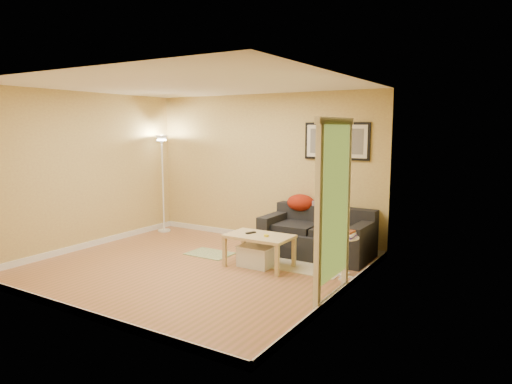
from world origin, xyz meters
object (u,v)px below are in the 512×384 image
coffee_table (259,251)px  book_stack (347,234)px  storage_bin (256,256)px  side_table (345,257)px  sofa (317,232)px  floor_lamp (163,186)px

coffee_table → book_stack: (1.25, 0.20, 0.37)m
coffee_table → storage_bin: (-0.04, -0.01, -0.08)m
coffee_table → side_table: size_ratio=1.69×
sofa → coffee_table: (-0.47, -0.98, -0.14)m
coffee_table → sofa: bearing=67.9°
book_stack → floor_lamp: (-4.04, 0.81, 0.29)m
floor_lamp → sofa: bearing=-0.6°
coffee_table → book_stack: bearing=12.7°
coffee_table → floor_lamp: size_ratio=0.50×
sofa → storage_bin: bearing=-117.8°
storage_bin → side_table: bearing=8.9°
storage_bin → side_table: size_ratio=0.90×
side_table → storage_bin: bearing=-171.1°
book_stack → floor_lamp: floor_lamp is taller
sofa → side_table: sofa is taller
storage_bin → book_stack: (1.30, 0.20, 0.45)m
book_stack → side_table: bearing=-177.9°
sofa → side_table: bearing=-45.7°
sofa → coffee_table: sofa is taller
sofa → book_stack: size_ratio=6.52×
sofa → side_table: (0.76, -0.78, -0.09)m
side_table → book_stack: book_stack is taller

